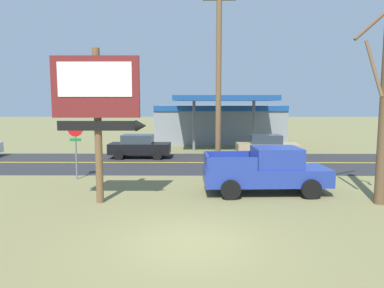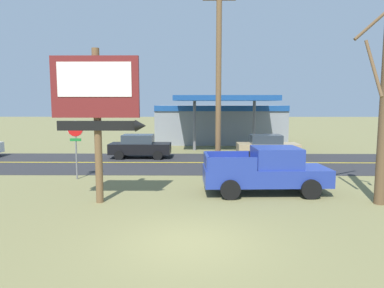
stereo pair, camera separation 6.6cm
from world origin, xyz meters
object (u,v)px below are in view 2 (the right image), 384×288
at_px(motel_sign, 98,100).
at_px(pickup_blue_parked_on_lawn, 267,171).
at_px(car_tan_near_lane, 267,146).
at_px(gas_station, 220,123).
at_px(car_black_mid_lane, 140,146).
at_px(utility_pole, 219,73).
at_px(stop_sign, 76,139).

relative_size(motel_sign, pickup_blue_parked_on_lawn, 1.11).
bearing_deg(car_tan_near_lane, gas_station, 105.21).
relative_size(motel_sign, car_tan_near_lane, 1.39).
distance_m(motel_sign, pickup_blue_parked_on_lawn, 7.45).
height_order(gas_station, car_tan_near_lane, gas_station).
distance_m(motel_sign, car_black_mid_lane, 11.64).
distance_m(utility_pole, car_tan_near_lane, 9.47).
bearing_deg(gas_station, car_tan_near_lane, -74.79).
bearing_deg(utility_pole, car_black_mid_lane, 123.79).
relative_size(gas_station, car_tan_near_lane, 2.86).
height_order(motel_sign, gas_station, motel_sign).
xyz_separation_m(stop_sign, pickup_blue_parked_on_lawn, (9.00, -2.65, -1.06)).
bearing_deg(pickup_blue_parked_on_lawn, gas_station, 92.13).
bearing_deg(stop_sign, car_black_mid_lane, 73.30).
bearing_deg(gas_station, stop_sign, -116.34).
relative_size(utility_pole, pickup_blue_parked_on_lawn, 1.87).
bearing_deg(motel_sign, car_tan_near_lane, 52.57).
distance_m(utility_pole, car_black_mid_lane, 9.97).
distance_m(car_tan_near_lane, car_black_mid_lane, 8.86).
bearing_deg(car_tan_near_lane, car_black_mid_lane, 180.00).
distance_m(stop_sign, gas_station, 18.65).
relative_size(stop_sign, gas_station, 0.25).
height_order(stop_sign, car_black_mid_lane, stop_sign).
relative_size(pickup_blue_parked_on_lawn, car_tan_near_lane, 1.25).
distance_m(stop_sign, car_tan_near_lane, 13.00).
bearing_deg(motel_sign, pickup_blue_parked_on_lawn, 13.88).
xyz_separation_m(motel_sign, car_tan_near_lane, (8.59, 11.22, -3.08)).
xyz_separation_m(pickup_blue_parked_on_lawn, car_black_mid_lane, (-6.92, 9.58, -0.13)).
distance_m(motel_sign, car_tan_near_lane, 14.46).
bearing_deg(gas_station, utility_pole, -94.05).
bearing_deg(pickup_blue_parked_on_lawn, car_tan_near_lane, 78.53).
height_order(pickup_blue_parked_on_lawn, car_black_mid_lane, pickup_blue_parked_on_lawn).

